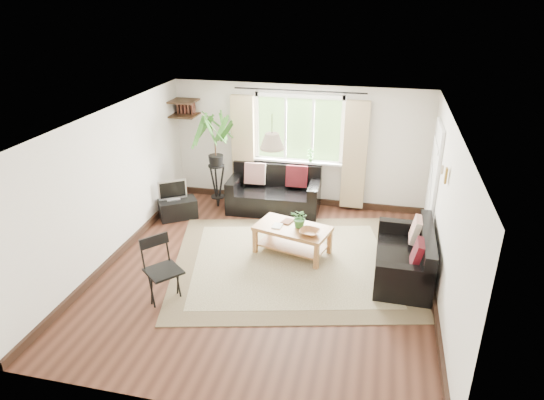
% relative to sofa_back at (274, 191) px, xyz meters
% --- Properties ---
extents(floor, '(5.50, 5.50, 0.00)m').
position_rel_sofa_back_xyz_m(floor, '(0.39, -2.25, -0.41)').
color(floor, '#321910').
rests_on(floor, ground).
extents(ceiling, '(5.50, 5.50, 0.00)m').
position_rel_sofa_back_xyz_m(ceiling, '(0.39, -2.25, 1.99)').
color(ceiling, white).
rests_on(ceiling, floor).
extents(wall_back, '(5.00, 0.02, 2.40)m').
position_rel_sofa_back_xyz_m(wall_back, '(0.39, 0.50, 0.79)').
color(wall_back, silver).
rests_on(wall_back, floor).
extents(wall_front, '(5.00, 0.02, 2.40)m').
position_rel_sofa_back_xyz_m(wall_front, '(0.39, -5.00, 0.79)').
color(wall_front, silver).
rests_on(wall_front, floor).
extents(wall_left, '(0.02, 5.50, 2.40)m').
position_rel_sofa_back_xyz_m(wall_left, '(-2.11, -2.25, 0.79)').
color(wall_left, silver).
rests_on(wall_left, floor).
extents(wall_right, '(0.02, 5.50, 2.40)m').
position_rel_sofa_back_xyz_m(wall_right, '(2.89, -2.25, 0.79)').
color(wall_right, silver).
rests_on(wall_right, floor).
extents(rug, '(4.35, 3.96, 0.02)m').
position_rel_sofa_back_xyz_m(rug, '(0.71, -1.90, -0.40)').
color(rug, beige).
rests_on(rug, floor).
extents(window, '(2.50, 0.16, 2.16)m').
position_rel_sofa_back_xyz_m(window, '(0.39, 0.46, 1.14)').
color(window, white).
rests_on(window, wall_back).
extents(door, '(0.06, 0.96, 2.06)m').
position_rel_sofa_back_xyz_m(door, '(2.86, -0.55, 0.59)').
color(door, silver).
rests_on(door, wall_right).
extents(corner_shelf, '(0.50, 0.50, 0.34)m').
position_rel_sofa_back_xyz_m(corner_shelf, '(-1.86, 0.25, 1.48)').
color(corner_shelf, black).
rests_on(corner_shelf, wall_back).
extents(pendant_lamp, '(0.36, 0.36, 0.54)m').
position_rel_sofa_back_xyz_m(pendant_lamp, '(0.39, -1.85, 1.64)').
color(pendant_lamp, beige).
rests_on(pendant_lamp, ceiling).
extents(wall_sconce, '(0.12, 0.12, 0.28)m').
position_rel_sofa_back_xyz_m(wall_sconce, '(2.82, -1.95, 1.33)').
color(wall_sconce, beige).
rests_on(wall_sconce, wall_right).
extents(sofa_back, '(1.79, 0.94, 0.83)m').
position_rel_sofa_back_xyz_m(sofa_back, '(0.00, 0.00, 0.00)').
color(sofa_back, black).
rests_on(sofa_back, floor).
extents(sofa_right, '(1.61, 0.81, 0.75)m').
position_rel_sofa_back_xyz_m(sofa_right, '(2.43, -1.88, -0.04)').
color(sofa_right, black).
rests_on(sofa_right, floor).
extents(coffee_table, '(1.32, 0.94, 0.49)m').
position_rel_sofa_back_xyz_m(coffee_table, '(0.67, -1.59, -0.17)').
color(coffee_table, brown).
rests_on(coffee_table, floor).
extents(table_plant, '(0.36, 0.34, 0.32)m').
position_rel_sofa_back_xyz_m(table_plant, '(0.79, -1.57, 0.24)').
color(table_plant, '#326E2C').
rests_on(table_plant, coffee_table).
extents(bowl, '(0.38, 0.38, 0.08)m').
position_rel_sofa_back_xyz_m(bowl, '(0.98, -1.79, 0.11)').
color(bowl, brown).
rests_on(bowl, coffee_table).
extents(book_a, '(0.16, 0.21, 0.02)m').
position_rel_sofa_back_xyz_m(book_a, '(0.35, -1.62, 0.08)').
color(book_a, silver).
rests_on(book_a, coffee_table).
extents(book_b, '(0.22, 0.26, 0.02)m').
position_rel_sofa_back_xyz_m(book_b, '(0.47, -1.40, 0.09)').
color(book_b, brown).
rests_on(book_b, coffee_table).
extents(tv_stand, '(0.79, 0.71, 0.37)m').
position_rel_sofa_back_xyz_m(tv_stand, '(-1.71, -0.74, -0.23)').
color(tv_stand, black).
rests_on(tv_stand, floor).
extents(tv, '(0.54, 0.45, 0.41)m').
position_rel_sofa_back_xyz_m(tv, '(-1.79, -0.74, 0.16)').
color(tv, '#A5A5AA').
rests_on(tv, tv_stand).
extents(palm_stand, '(0.82, 0.82, 1.90)m').
position_rel_sofa_back_xyz_m(palm_stand, '(-1.14, -0.06, 0.53)').
color(palm_stand, black).
rests_on(palm_stand, floor).
extents(folding_chair, '(0.68, 0.68, 0.94)m').
position_rel_sofa_back_xyz_m(folding_chair, '(-0.81, -3.30, 0.05)').
color(folding_chair, black).
rests_on(folding_chair, floor).
extents(sill_plant, '(0.14, 0.10, 0.27)m').
position_rel_sofa_back_xyz_m(sill_plant, '(0.64, 0.38, 0.65)').
color(sill_plant, '#2D6023').
rests_on(sill_plant, window).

